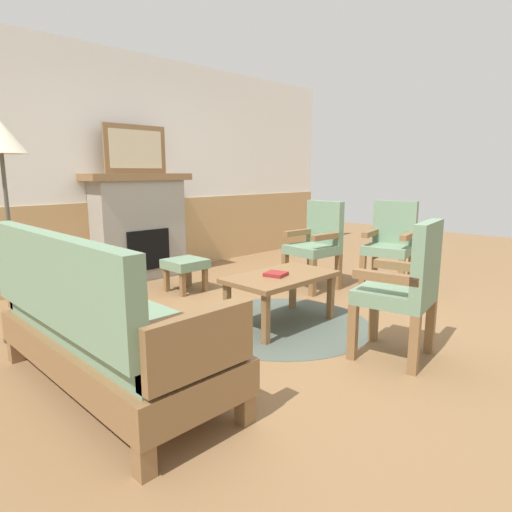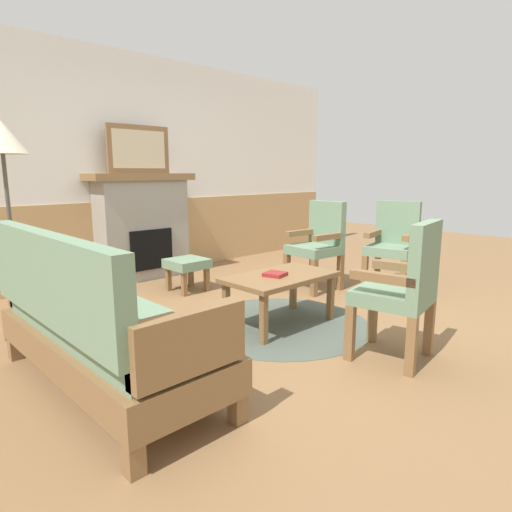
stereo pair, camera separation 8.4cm
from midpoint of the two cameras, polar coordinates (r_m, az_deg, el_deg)
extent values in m
plane|color=olive|center=(3.87, 4.27, -8.73)|extent=(14.00, 14.00, 0.00)
cube|color=white|center=(5.72, -15.72, 11.00)|extent=(7.20, 0.12, 2.70)
cube|color=tan|center=(5.72, -14.95, 2.23)|extent=(7.20, 0.02, 0.95)
cube|color=gray|center=(5.54, -14.09, 3.32)|extent=(1.10, 0.36, 1.20)
cube|color=black|center=(5.41, -12.96, 0.83)|extent=(0.56, 0.02, 0.48)
cube|color=brown|center=(5.50, -14.40, 9.94)|extent=(1.30, 0.44, 0.08)
cube|color=brown|center=(5.50, -14.56, 13.27)|extent=(0.80, 0.03, 0.56)
cube|color=beige|center=(5.49, -14.46, 13.28)|extent=(0.68, 0.01, 0.44)
cube|color=brown|center=(2.44, -1.37, -19.11)|extent=(0.08, 0.08, 0.16)
cube|color=brown|center=(3.74, -19.29, -8.76)|extent=(0.08, 0.08, 0.16)
cube|color=brown|center=(2.14, -14.42, -24.15)|extent=(0.08, 0.08, 0.16)
cube|color=brown|center=(3.56, -28.22, -10.51)|extent=(0.08, 0.08, 0.16)
cube|color=brown|center=(2.84, -17.82, -11.07)|extent=(0.70, 1.80, 0.20)
cube|color=gray|center=(2.79, -18.01, -8.02)|extent=(0.60, 1.70, 0.12)
cube|color=gray|center=(2.60, -24.35, -2.74)|extent=(0.10, 1.70, 0.50)
cube|color=brown|center=(2.06, -7.50, -11.09)|extent=(0.60, 0.10, 0.30)
cube|color=brown|center=(3.52, -24.24, -2.70)|extent=(0.60, 0.10, 0.30)
cube|color=brown|center=(3.35, 1.73, -8.23)|extent=(0.05, 0.05, 0.40)
cube|color=brown|center=(3.97, 10.27, -5.35)|extent=(0.05, 0.05, 0.40)
cube|color=brown|center=(3.66, -3.23, -6.60)|extent=(0.05, 0.05, 0.40)
cube|color=brown|center=(4.23, 5.43, -4.20)|extent=(0.05, 0.05, 0.40)
cube|color=brown|center=(3.73, 3.84, -2.75)|extent=(0.96, 0.56, 0.04)
cylinder|color=#4C564C|center=(3.85, 3.76, -8.79)|extent=(1.55, 1.55, 0.01)
cube|color=maroon|center=(3.68, 3.15, -2.38)|extent=(0.20, 0.20, 0.03)
cube|color=brown|center=(4.70, -8.82, -3.64)|extent=(0.05, 0.05, 0.26)
cube|color=brown|center=(4.87, -5.94, -3.05)|extent=(0.05, 0.05, 0.26)
cube|color=brown|center=(4.94, -10.83, -2.99)|extent=(0.05, 0.05, 0.26)
cube|color=brown|center=(5.11, -8.02, -2.45)|extent=(0.05, 0.05, 0.26)
cube|color=gray|center=(4.86, -8.46, -0.96)|extent=(0.40, 0.40, 0.10)
cube|color=brown|center=(4.86, 19.07, -2.79)|extent=(0.07, 0.07, 0.40)
cube|color=brown|center=(4.98, 14.41, -2.22)|extent=(0.07, 0.07, 0.40)
cube|color=brown|center=(5.26, 20.28, -1.87)|extent=(0.07, 0.07, 0.40)
cube|color=brown|center=(5.37, 15.94, -1.35)|extent=(0.07, 0.07, 0.40)
cube|color=gray|center=(5.06, 17.59, 0.72)|extent=(0.57, 0.57, 0.10)
cube|color=gray|center=(5.21, 18.40, 4.18)|extent=(0.18, 0.49, 0.48)
cube|color=brown|center=(4.98, 19.95, 2.40)|extent=(0.44, 0.16, 0.06)
cube|color=brown|center=(5.10, 15.49, 2.84)|extent=(0.44, 0.16, 0.06)
cube|color=brown|center=(4.66, 8.08, -2.86)|extent=(0.06, 0.06, 0.40)
cube|color=brown|center=(4.95, 4.51, -1.98)|extent=(0.06, 0.06, 0.40)
cube|color=brown|center=(4.97, 11.38, -2.10)|extent=(0.06, 0.06, 0.40)
cube|color=brown|center=(5.24, 7.84, -1.32)|extent=(0.06, 0.06, 0.40)
cube|color=gray|center=(4.90, 8.03, 0.81)|extent=(0.52, 0.52, 0.10)
cube|color=gray|center=(5.01, 9.68, 4.33)|extent=(0.12, 0.49, 0.48)
cube|color=brown|center=(4.74, 9.90, 2.49)|extent=(0.44, 0.11, 0.06)
cube|color=brown|center=(5.01, 6.36, 3.04)|extent=(0.44, 0.11, 0.06)
cube|color=brown|center=(3.17, 12.88, -9.68)|extent=(0.07, 0.07, 0.40)
cube|color=brown|center=(3.54, 15.58, -7.61)|extent=(0.07, 0.07, 0.40)
cube|color=brown|center=(3.04, 20.30, -10.97)|extent=(0.07, 0.07, 0.40)
cube|color=brown|center=(3.43, 22.24, -8.64)|extent=(0.07, 0.07, 0.40)
cube|color=gray|center=(3.21, 18.01, -4.97)|extent=(0.56, 0.56, 0.10)
cube|color=gray|center=(3.10, 21.84, -0.29)|extent=(0.49, 0.16, 0.48)
cube|color=brown|center=(2.98, 16.97, -2.75)|extent=(0.15, 0.45, 0.06)
cube|color=brown|center=(3.36, 19.27, -1.37)|extent=(0.15, 0.45, 0.06)
cylinder|color=#332D28|center=(4.00, -27.60, -9.10)|extent=(0.24, 0.24, 0.03)
cylinder|color=#4C473D|center=(3.83, -28.54, 1.03)|extent=(0.03, 0.03, 1.40)
cone|color=beige|center=(3.80, -29.69, 13.37)|extent=(0.36, 0.36, 0.25)
camera|label=1|loc=(0.04, -89.39, 0.12)|focal=30.76mm
camera|label=2|loc=(0.04, 90.61, -0.12)|focal=30.76mm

